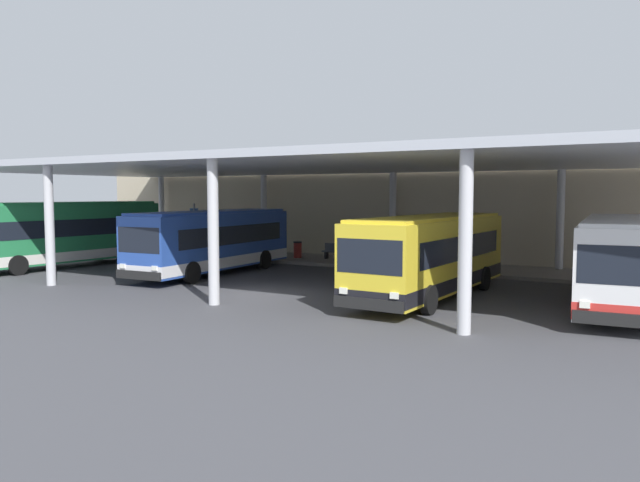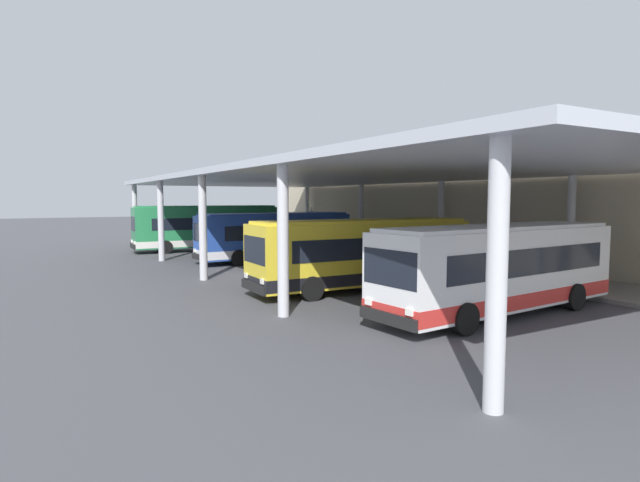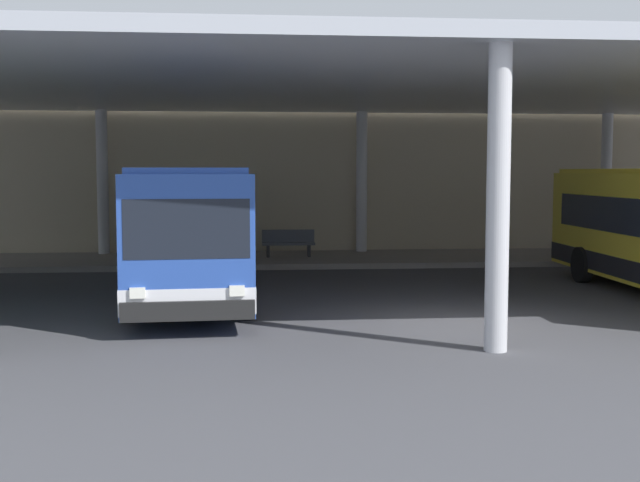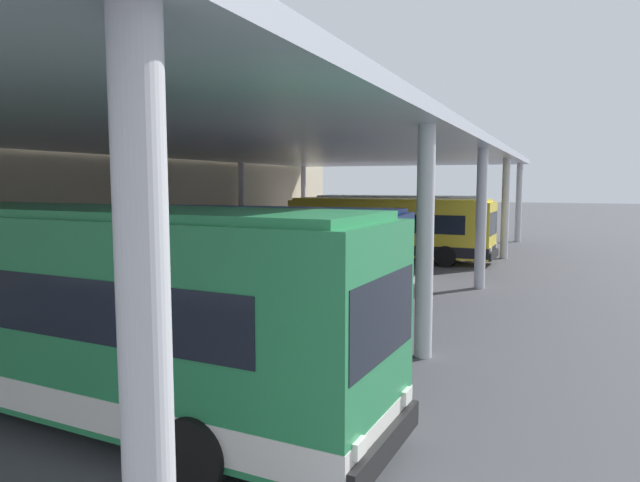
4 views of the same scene
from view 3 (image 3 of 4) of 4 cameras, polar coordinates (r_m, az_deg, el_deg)
The scene contains 7 objects.
ground_plane at distance 16.98m, azimuth 9.54°, elevation -5.72°, with size 200.00×200.00×0.00m, color #47474C.
platform_kerb at distance 28.37m, azimuth 3.40°, elevation -1.23°, with size 42.00×4.50×0.18m, color gray.
station_building_facade at distance 31.42m, azimuth 2.52°, elevation 5.26°, with size 48.00×1.60×6.63m, color #C1B293.
canopy_shelter at distance 22.16m, azimuth 6.00°, elevation 10.51°, with size 40.00×17.00×5.55m.
bus_second_bay at distance 20.35m, azimuth -9.15°, elevation 0.73°, with size 3.16×10.66×3.17m.
bench_waiting at distance 28.09m, azimuth -2.21°, elevation -0.12°, with size 1.80×0.45×0.92m.
trash_bin at distance 27.63m, azimuth -7.32°, elevation -0.21°, with size 0.52×0.52×0.98m.
Camera 3 is at (-4.35, -16.12, 3.10)m, focal length 46.03 mm.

